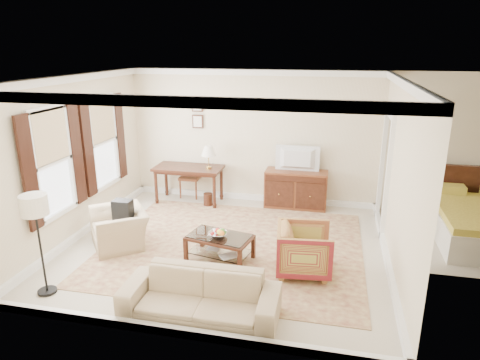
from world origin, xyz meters
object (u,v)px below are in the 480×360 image
at_px(sideboard, 296,189).
at_px(sofa, 200,289).
at_px(coffee_table, 220,241).
at_px(club_armchair, 119,222).
at_px(tv, 297,151).
at_px(striped_armchair, 304,248).
at_px(writing_desk, 189,172).

xyz_separation_m(sideboard, sofa, (-0.82, -4.23, -0.01)).
xyz_separation_m(coffee_table, club_armchair, (-1.85, 0.14, 0.11)).
distance_m(sideboard, club_armchair, 3.81).
relative_size(sideboard, tv, 1.49).
height_order(sideboard, club_armchair, club_armchair).
bearing_deg(striped_armchair, sofa, 133.36).
distance_m(sideboard, striped_armchair, 2.83).
xyz_separation_m(striped_armchair, sofa, (-1.22, -1.43, -0.02)).
xyz_separation_m(tv, coffee_table, (-0.98, -2.67, -0.93)).
bearing_deg(club_armchair, writing_desk, 130.80).
bearing_deg(tv, sideboard, -90.00).
xyz_separation_m(coffee_table, sofa, (0.16, -1.54, 0.07)).
height_order(writing_desk, sofa, writing_desk).
bearing_deg(club_armchair, tv, 93.83).
bearing_deg(sideboard, coffee_table, -109.99).
bearing_deg(writing_desk, tv, 4.08).
bearing_deg(writing_desk, club_armchair, -101.30).
relative_size(sideboard, coffee_table, 1.17).
height_order(striped_armchair, club_armchair, club_armchair).
distance_m(tv, coffee_table, 2.99).
bearing_deg(sideboard, club_armchair, -138.04).
distance_m(striped_armchair, club_armchair, 3.24).
distance_m(sideboard, tv, 0.85).
relative_size(writing_desk, striped_armchair, 1.78).
xyz_separation_m(writing_desk, sofa, (1.54, -4.04, -0.31)).
relative_size(club_armchair, sofa, 0.50).
height_order(writing_desk, coffee_table, writing_desk).
bearing_deg(sideboard, tv, -90.00).
relative_size(coffee_table, club_armchair, 1.12).
relative_size(coffee_table, sofa, 0.56).
relative_size(tv, striped_armchair, 1.06).
bearing_deg(sofa, tv, 78.52).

